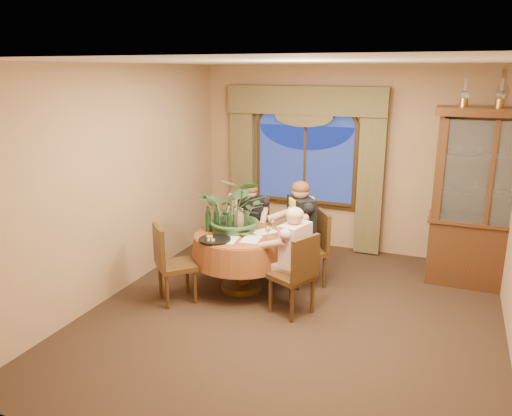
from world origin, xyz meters
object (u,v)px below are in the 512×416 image
at_px(chair_back_right, 308,249).
at_px(wine_bottle_1, 230,221).
at_px(chair_right, 292,274).
at_px(person_back, 251,226).
at_px(wine_bottle_3, 208,219).
at_px(centerpiece_plant, 238,183).
at_px(chair_back, 252,234).
at_px(wine_bottle_4, 217,218).
at_px(person_pink, 295,258).
at_px(wine_bottle_5, 229,219).
at_px(china_cabinet, 487,200).
at_px(dining_table, 241,261).
at_px(stoneware_vase, 239,219).
at_px(oil_lamp_left, 465,92).
at_px(oil_lamp_center, 501,93).
at_px(olive_bowl, 243,233).
at_px(chair_front_left, 177,264).
at_px(wine_bottle_2, 218,215).
at_px(wine_bottle_0, 229,215).
at_px(person_scarf, 301,233).

relative_size(chair_back_right, wine_bottle_1, 2.91).
bearing_deg(chair_right, person_back, 66.10).
bearing_deg(wine_bottle_3, centerpiece_plant, 32.98).
relative_size(chair_back, wine_bottle_4, 2.91).
xyz_separation_m(person_pink, wine_bottle_3, (-1.19, 0.14, 0.30)).
distance_m(chair_back_right, person_back, 0.98).
xyz_separation_m(chair_back_right, wine_bottle_3, (-1.15, -0.56, 0.44)).
bearing_deg(wine_bottle_1, wine_bottle_5, 120.12).
distance_m(china_cabinet, chair_right, 2.70).
height_order(chair_back_right, wine_bottle_1, wine_bottle_1).
distance_m(dining_table, person_pink, 0.84).
bearing_deg(stoneware_vase, wine_bottle_5, -123.97).
height_order(dining_table, centerpiece_plant, centerpiece_plant).
height_order(oil_lamp_left, chair_back, oil_lamp_left).
bearing_deg(dining_table, chair_back, 102.13).
xyz_separation_m(chair_back_right, wine_bottle_4, (-1.07, -0.48, 0.44)).
relative_size(oil_lamp_center, olive_bowl, 2.07).
distance_m(oil_lamp_center, wine_bottle_5, 3.59).
relative_size(chair_back, chair_front_left, 1.00).
distance_m(chair_right, person_back, 1.51).
relative_size(china_cabinet, person_back, 1.89).
bearing_deg(wine_bottle_4, person_back, 79.11).
relative_size(chair_right, centerpiece_plant, 0.91).
relative_size(chair_right, wine_bottle_3, 2.91).
relative_size(stoneware_vase, wine_bottle_2, 0.81).
height_order(wine_bottle_0, wine_bottle_1, same).
distance_m(person_back, wine_bottle_0, 0.68).
xyz_separation_m(person_scarf, stoneware_vase, (-0.72, -0.35, 0.20)).
bearing_deg(chair_front_left, olive_bowl, 85.00).
relative_size(dining_table, wine_bottle_5, 3.82).
xyz_separation_m(stoneware_vase, wine_bottle_5, (-0.08, -0.13, 0.03)).
bearing_deg(wine_bottle_3, olive_bowl, 3.08).
bearing_deg(wine_bottle_5, oil_lamp_center, 22.88).
distance_m(olive_bowl, wine_bottle_0, 0.39).
bearing_deg(chair_back, person_pink, 121.15).
xyz_separation_m(dining_table, centerpiece_plant, (-0.10, 0.13, 0.99)).
xyz_separation_m(china_cabinet, centerpiece_plant, (-2.91, -1.16, 0.22)).
xyz_separation_m(person_scarf, centerpiece_plant, (-0.73, -0.37, 0.67)).
bearing_deg(person_back, person_scarf, 147.74).
height_order(dining_table, wine_bottle_5, wine_bottle_5).
height_order(china_cabinet, oil_lamp_center, oil_lamp_center).
bearing_deg(centerpiece_plant, person_back, 97.95).
height_order(dining_table, olive_bowl, olive_bowl).
bearing_deg(centerpiece_plant, wine_bottle_1, -96.31).
distance_m(chair_back_right, wine_bottle_1, 1.11).
relative_size(person_back, wine_bottle_4, 3.67).
height_order(person_scarf, wine_bottle_1, person_scarf).
height_order(oil_lamp_center, wine_bottle_3, oil_lamp_center).
height_order(chair_right, person_back, person_back).
relative_size(dining_table, wine_bottle_1, 3.82).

